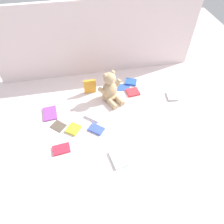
% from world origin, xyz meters
% --- Properties ---
extents(ground_plane, '(3.20, 3.20, 0.00)m').
position_xyz_m(ground_plane, '(0.00, 0.00, 0.00)').
color(ground_plane, silver).
extents(backdrop_drape, '(1.67, 0.03, 0.63)m').
position_xyz_m(backdrop_drape, '(0.00, 0.50, 0.32)').
color(backdrop_drape, silver).
rests_on(backdrop_drape, ground_plane).
extents(teddy_bear, '(0.21, 0.22, 0.26)m').
position_xyz_m(teddy_bear, '(0.04, 0.14, 0.10)').
color(teddy_bear, tan).
rests_on(teddy_bear, ground_plane).
extents(book_case_0, '(0.11, 0.10, 0.02)m').
position_xyz_m(book_case_0, '(0.24, 0.16, 0.01)').
color(book_case_0, red).
rests_on(book_case_0, ground_plane).
extents(book_case_1, '(0.10, 0.03, 0.14)m').
position_xyz_m(book_case_1, '(-0.11, 0.23, 0.07)').
color(book_case_1, gold).
rests_on(book_case_1, ground_plane).
extents(book_case_2, '(0.12, 0.12, 0.01)m').
position_xyz_m(book_case_2, '(-0.38, -0.08, 0.00)').
color(book_case_2, brown).
rests_on(book_case_2, ground_plane).
extents(book_case_3, '(0.12, 0.12, 0.01)m').
position_xyz_m(book_case_3, '(-0.11, -0.16, 0.01)').
color(book_case_3, '#3C55BD').
rests_on(book_case_3, ground_plane).
extents(book_case_4, '(0.14, 0.14, 0.02)m').
position_xyz_m(book_case_4, '(-0.11, -0.03, 0.01)').
color(book_case_4, white).
rests_on(book_case_4, ground_plane).
extents(book_case_5, '(0.09, 0.11, 0.01)m').
position_xyz_m(book_case_5, '(0.54, 0.06, 0.01)').
color(book_case_5, '#A6A7A6').
rests_on(book_case_5, ground_plane).
extents(book_case_6, '(0.11, 0.14, 0.02)m').
position_xyz_m(book_case_6, '(-0.01, -0.42, 0.01)').
color(book_case_6, white).
rests_on(book_case_6, ground_plane).
extents(book_case_7, '(0.12, 0.11, 0.02)m').
position_xyz_m(book_case_7, '(0.25, 0.29, 0.01)').
color(book_case_7, blue).
rests_on(book_case_7, ground_plane).
extents(book_case_8, '(0.12, 0.10, 0.01)m').
position_xyz_m(book_case_8, '(0.17, 0.24, 0.00)').
color(book_case_8, '#3155AE').
rests_on(book_case_8, ground_plane).
extents(book_case_9, '(0.12, 0.09, 0.01)m').
position_xyz_m(book_case_9, '(-0.36, -0.28, 0.01)').
color(book_case_9, red).
rests_on(book_case_9, ground_plane).
extents(book_case_10, '(0.11, 0.15, 0.01)m').
position_xyz_m(book_case_10, '(-0.44, 0.05, 0.01)').
color(book_case_10, '#8B4097').
rests_on(book_case_10, ground_plane).
extents(book_case_11, '(0.12, 0.12, 0.02)m').
position_xyz_m(book_case_11, '(-0.27, -0.13, 0.01)').
color(book_case_11, yellow).
rests_on(book_case_11, ground_plane).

